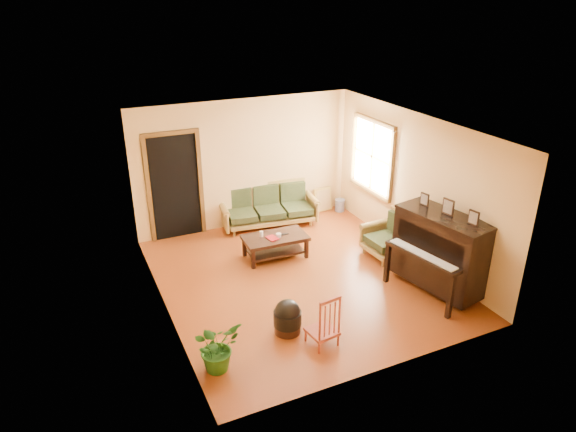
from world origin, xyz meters
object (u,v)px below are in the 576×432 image
piano (440,253)px  footstool (287,320)px  coffee_table (275,246)px  potted_plant (217,347)px  red_chair (322,319)px  ceramic_crock (340,205)px  sofa (269,207)px  armchair (387,236)px

piano → footstool: (-2.68, -0.02, -0.47)m
coffee_table → piano: 2.90m
potted_plant → footstool: bearing=15.8°
red_chair → potted_plant: 1.47m
ceramic_crock → coffee_table: bearing=-147.8°
piano → potted_plant: 3.85m
ceramic_crock → potted_plant: 5.54m
ceramic_crock → potted_plant: bearing=-136.6°
sofa → coffee_table: (-0.44, -1.31, -0.21)m
coffee_table → ceramic_crock: (2.14, 1.35, -0.08)m
piano → footstool: bearing=169.7°
sofa → ceramic_crock: sofa is taller
sofa → ceramic_crock: 1.73m
armchair → ceramic_crock: (0.30, 2.19, -0.28)m
coffee_table → potted_plant: 3.10m
sofa → coffee_table: bearing=-101.0°
coffee_table → red_chair: red_chair is taller
sofa → footstool: size_ratio=4.85×
sofa → armchair: size_ratio=2.37×
armchair → sofa: bearing=120.3°
piano → footstool: piano is taller
coffee_table → footstool: 2.26m
footstool → potted_plant: bearing=-164.2°
sofa → footstool: 3.65m
armchair → ceramic_crock: size_ratio=3.09×
potted_plant → piano: bearing=5.1°
red_chair → piano: bearing=3.4°
coffee_table → red_chair: size_ratio=1.42×
armchair → ceramic_crock: armchair is taller
footstool → sofa: bearing=71.1°
red_chair → sofa: bearing=69.9°
red_chair → potted_plant: (-1.46, 0.12, -0.07)m
coffee_table → red_chair: bearing=-99.3°
coffee_table → potted_plant: bearing=-127.4°
red_chair → ceramic_crock: size_ratio=3.02×
armchair → red_chair: bearing=-145.4°
piano → red_chair: bearing=-179.7°
coffee_table → footstool: coffee_table is taller
piano → armchair: bearing=83.4°
sofa → potted_plant: (-2.32, -3.77, -0.08)m
red_chair → potted_plant: bearing=167.7°
coffee_table → armchair: size_ratio=1.39×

